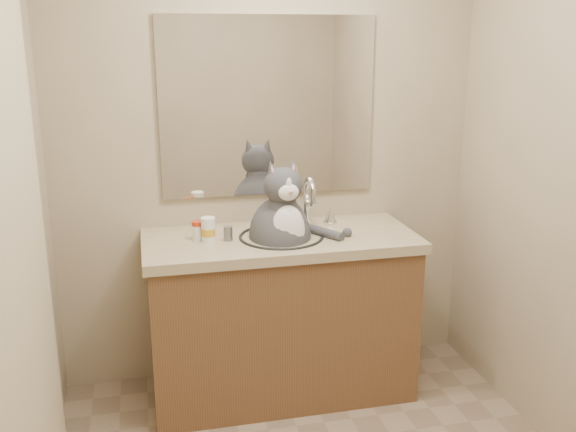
# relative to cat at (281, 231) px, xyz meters

# --- Properties ---
(room) EXTENTS (2.22, 2.52, 2.42)m
(room) POSITION_rel_cat_xyz_m (0.00, -0.93, 0.32)
(room) COLOR gray
(room) RESTS_ON ground
(vanity) EXTENTS (1.34, 0.59, 1.12)m
(vanity) POSITION_rel_cat_xyz_m (0.00, 0.03, -0.44)
(vanity) COLOR brown
(vanity) RESTS_ON ground
(mirror) EXTENTS (1.10, 0.02, 0.90)m
(mirror) POSITION_rel_cat_xyz_m (0.00, 0.30, 0.57)
(mirror) COLOR white
(mirror) RESTS_ON room
(shower_curtain) EXTENTS (0.02, 1.30, 1.93)m
(shower_curtain) POSITION_rel_cat_xyz_m (-1.05, -0.83, 0.15)
(shower_curtain) COLOR beige
(shower_curtain) RESTS_ON ground
(cat) EXTENTS (0.47, 0.37, 0.61)m
(cat) POSITION_rel_cat_xyz_m (0.00, 0.00, 0.00)
(cat) COLOR #424247
(cat) RESTS_ON vanity
(pill_bottle_redcap) EXTENTS (0.06, 0.06, 0.09)m
(pill_bottle_redcap) POSITION_rel_cat_xyz_m (-0.40, 0.06, 0.01)
(pill_bottle_redcap) COLOR white
(pill_bottle_redcap) RESTS_ON vanity
(pill_bottle_orange) EXTENTS (0.07, 0.07, 0.12)m
(pill_bottle_orange) POSITION_rel_cat_xyz_m (-0.35, 0.03, 0.02)
(pill_bottle_orange) COLOR white
(pill_bottle_orange) RESTS_ON vanity
(grey_canister) EXTENTS (0.06, 0.06, 0.07)m
(grey_canister) POSITION_rel_cat_xyz_m (-0.26, 0.02, -0.00)
(grey_canister) COLOR slate
(grey_canister) RESTS_ON vanity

